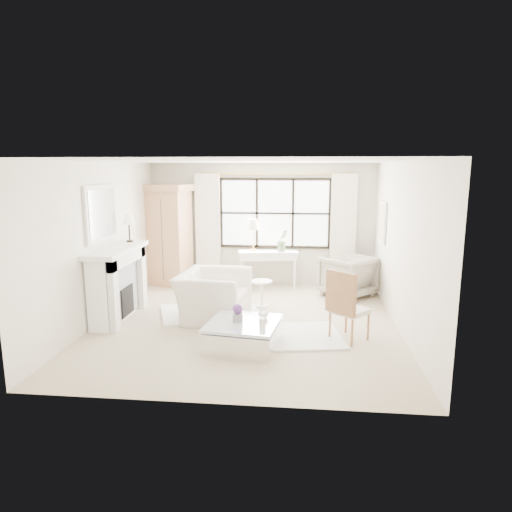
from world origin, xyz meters
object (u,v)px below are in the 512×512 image
(club_armchair, at_px, (213,296))
(coffee_table, at_px, (243,335))
(console_table, at_px, (268,269))
(armoire, at_px, (166,234))

(club_armchair, height_order, coffee_table, club_armchair)
(console_table, relative_size, club_armchair, 1.07)
(club_armchair, bearing_deg, console_table, -12.77)
(coffee_table, bearing_deg, console_table, 96.18)
(armoire, bearing_deg, club_armchair, -41.20)
(console_table, bearing_deg, armoire, 171.78)
(club_armchair, relative_size, coffee_table, 1.12)
(console_table, distance_m, coffee_table, 3.53)
(armoire, height_order, coffee_table, armoire)
(armoire, distance_m, coffee_table, 4.23)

